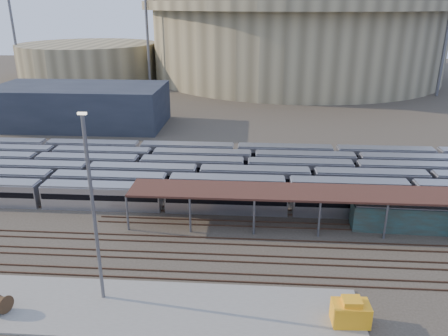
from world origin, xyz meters
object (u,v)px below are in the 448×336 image
at_px(yard_light_pole, 94,211).
at_px(teal_boxcar, 410,218).
at_px(yellow_equipment, 350,313).
at_px(cable_reel_east, 1,305).

bearing_deg(yard_light_pole, teal_boxcar, 25.50).
distance_m(teal_boxcar, yellow_equipment, 23.07).
bearing_deg(teal_boxcar, yard_light_pole, -152.59).
relative_size(teal_boxcar, cable_reel_east, 8.37).
height_order(teal_boxcar, yellow_equipment, teal_boxcar).
height_order(yard_light_pole, yellow_equipment, yard_light_pole).
xyz_separation_m(teal_boxcar, yard_light_pole, (-36.87, -17.58, 8.37)).
distance_m(cable_reel_east, yard_light_pole, 13.31).
bearing_deg(yard_light_pole, yellow_equipment, -5.04).
xyz_separation_m(yard_light_pole, yellow_equipment, (25.03, -2.21, -8.88)).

